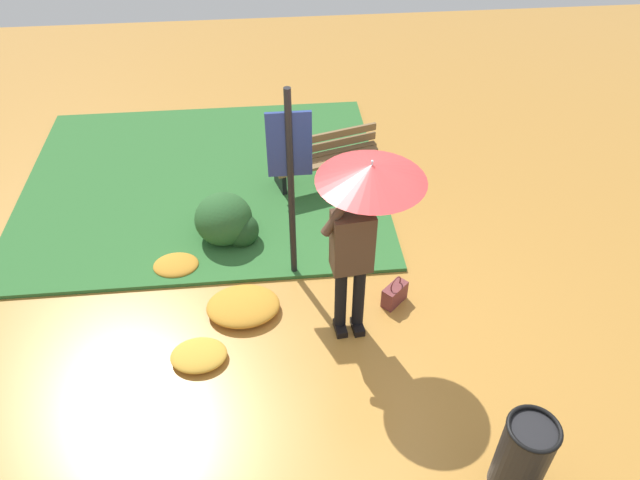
{
  "coord_description": "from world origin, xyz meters",
  "views": [
    {
      "loc": [
        -0.62,
        -3.79,
        4.76
      ],
      "look_at": [
        -0.18,
        0.7,
        0.85
      ],
      "focal_mm": 33.51,
      "sensor_mm": 36.0,
      "label": 1
    }
  ],
  "objects": [
    {
      "name": "ground_plane",
      "position": [
        0.0,
        0.0,
        0.0
      ],
      "size": [
        18.0,
        18.0,
        0.0
      ],
      "primitive_type": "plane",
      "color": "#B27A33"
    },
    {
      "name": "info_sign_post",
      "position": [
        -0.44,
        1.14,
        1.44
      ],
      "size": [
        0.44,
        0.07,
        2.3
      ],
      "color": "black",
      "rests_on": "ground_plane"
    },
    {
      "name": "shrub_cluster",
      "position": [
        -1.18,
        1.79,
        0.29
      ],
      "size": [
        0.75,
        0.68,
        0.62
      ],
      "color": "#285628",
      "rests_on": "ground_plane"
    },
    {
      "name": "handbag",
      "position": [
        0.61,
        0.57,
        0.13
      ],
      "size": [
        0.32,
        0.31,
        0.37
      ],
      "color": "brown",
      "rests_on": "ground_plane"
    },
    {
      "name": "park_bench",
      "position": [
        0.13,
        2.78,
        0.4
      ],
      "size": [
        1.44,
        0.75,
        0.75
      ],
      "color": "black",
      "rests_on": "ground_plane"
    },
    {
      "name": "leaf_pile_near_person",
      "position": [
        -1.45,
        -0.01,
        0.06
      ],
      "size": [
        0.56,
        0.45,
        0.12
      ],
      "color": "gold",
      "rests_on": "ground_plane"
    },
    {
      "name": "trash_bin",
      "position": [
        1.19,
        -1.54,
        0.42
      ],
      "size": [
        0.42,
        0.42,
        0.83
      ],
      "color": "black",
      "rests_on": "ground_plane"
    },
    {
      "name": "leaf_pile_far_path",
      "position": [
        -1.78,
        1.33,
        0.06
      ],
      "size": [
        0.52,
        0.42,
        0.11
      ],
      "color": "#C68428",
      "rests_on": "ground_plane"
    },
    {
      "name": "grass_verge",
      "position": [
        -1.55,
        3.02,
        0.03
      ],
      "size": [
        4.8,
        4.0,
        0.05
      ],
      "color": "#2D662D",
      "rests_on": "ground_plane"
    },
    {
      "name": "leaf_pile_by_bench",
      "position": [
        -1.01,
        0.59,
        0.09
      ],
      "size": [
        0.78,
        0.62,
        0.17
      ],
      "color": "#C68428",
      "rests_on": "ground_plane"
    },
    {
      "name": "person_with_umbrella",
      "position": [
        0.15,
        0.27,
        1.55
      ],
      "size": [
        0.96,
        0.96,
        2.04
      ],
      "color": "black",
      "rests_on": "ground_plane"
    }
  ]
}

